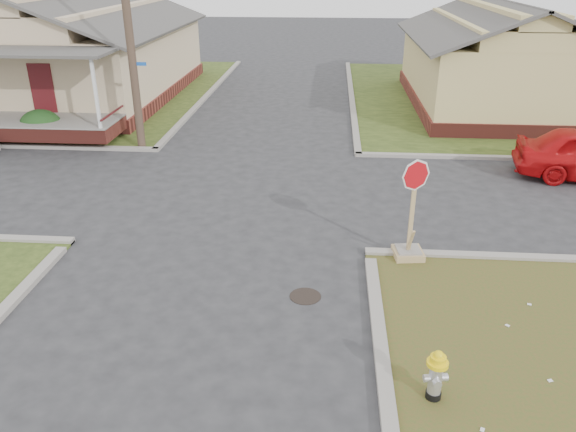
{
  "coord_description": "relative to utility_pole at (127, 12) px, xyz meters",
  "views": [
    {
      "loc": [
        2.6,
        -10.18,
        6.24
      ],
      "look_at": [
        1.73,
        1.0,
        1.1
      ],
      "focal_mm": 35.0,
      "sensor_mm": 36.0,
      "label": 1
    }
  ],
  "objects": [
    {
      "name": "ground",
      "position": [
        4.2,
        -8.9,
        -4.66
      ],
      "size": [
        120.0,
        120.0,
        0.0
      ],
      "primitive_type": "plane",
      "color": "#28282B",
      "rests_on": "ground"
    },
    {
      "name": "verge_far_left",
      "position": [
        -8.8,
        9.1,
        -4.64
      ],
      "size": [
        19.0,
        19.0,
        0.05
      ],
      "primitive_type": "cube",
      "color": "#2D4016",
      "rests_on": "ground"
    },
    {
      "name": "curbs",
      "position": [
        4.2,
        -3.9,
        -4.66
      ],
      "size": [
        80.0,
        40.0,
        0.12
      ],
      "primitive_type": null,
      "color": "gray",
      "rests_on": "ground"
    },
    {
      "name": "manhole",
      "position": [
        6.4,
        -9.4,
        -4.66
      ],
      "size": [
        0.64,
        0.64,
        0.01
      ],
      "primitive_type": "cylinder",
      "color": "black",
      "rests_on": "ground"
    },
    {
      "name": "corner_house",
      "position": [
        -5.8,
        7.78,
        -2.38
      ],
      "size": [
        10.1,
        15.5,
        5.3
      ],
      "color": "maroon",
      "rests_on": "ground"
    },
    {
      "name": "side_house_yellow",
      "position": [
        14.2,
        7.6,
        -2.47
      ],
      "size": [
        7.6,
        11.6,
        4.7
      ],
      "color": "maroon",
      "rests_on": "ground"
    },
    {
      "name": "utility_pole",
      "position": [
        0.0,
        0.0,
        0.0
      ],
      "size": [
        1.8,
        0.28,
        9.0
      ],
      "color": "#443327",
      "rests_on": "ground"
    },
    {
      "name": "fire_hydrant",
      "position": [
        8.52,
        -12.19,
        -4.13
      ],
      "size": [
        0.33,
        0.33,
        0.88
      ],
      "rotation": [
        0.0,
        0.0,
        0.16
      ],
      "color": "black",
      "rests_on": "ground"
    },
    {
      "name": "stop_sign",
      "position": [
        8.66,
        -7.62,
        -4.11
      ],
      "size": [
        0.67,
        0.65,
        2.35
      ],
      "rotation": [
        0.0,
        0.0,
        0.12
      ],
      "color": "tan",
      "rests_on": "ground"
    },
    {
      "name": "hedge_right",
      "position": [
        -3.91,
        0.46,
        -4.04
      ],
      "size": [
        1.51,
        1.23,
        1.15
      ],
      "primitive_type": "ellipsoid",
      "color": "#173714",
      "rests_on": "verge_far_left"
    }
  ]
}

